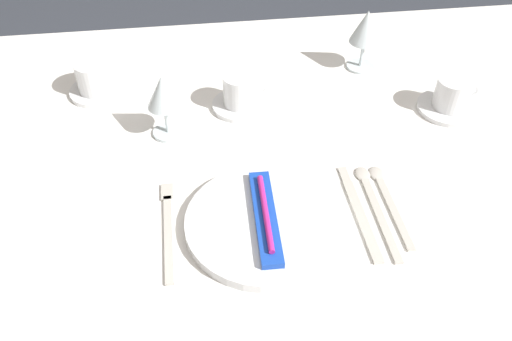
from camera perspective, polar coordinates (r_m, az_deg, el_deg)
The scene contains 15 objects.
dining_table at distance 1.10m, azimuth -1.48°, elevation -1.20°, with size 1.80×1.11×0.74m.
dinner_plate at distance 0.90m, azimuth 1.01°, elevation -5.64°, with size 0.27×0.27×0.02m, color white.
toothbrush_package at distance 0.89m, azimuth 1.03°, elevation -4.92°, with size 0.04×0.21×0.02m.
fork_outer at distance 0.92m, azimuth -9.47°, elevation -5.87°, with size 0.02×0.22×0.00m.
dinner_knife at distance 0.94m, azimuth 11.14°, elevation -4.58°, with size 0.02×0.23×0.00m.
spoon_soup at distance 0.97m, azimuth 12.53°, elevation -3.11°, with size 0.03×0.23×0.01m.
spoon_dessert at distance 0.98m, azimuth 13.92°, elevation -2.59°, with size 0.03×0.21×0.01m.
saucer_left at distance 1.26m, azimuth -16.54°, elevation 8.28°, with size 0.13×0.13×0.01m, color white.
coffee_cup_left at distance 1.24m, azimuth -16.82°, elevation 9.77°, with size 0.11×0.09×0.07m.
saucer_right at distance 1.23m, azimuth 20.04°, elevation 6.39°, with size 0.13×0.13×0.01m, color white.
coffee_cup_right at distance 1.21m, azimuth 20.54°, elevation 7.83°, with size 0.10×0.08×0.07m.
saucer_far at distance 1.16m, azimuth -1.67°, elevation 7.09°, with size 0.12×0.12×0.01m, color white.
coffee_cup_far at distance 1.14m, azimuth -1.62°, elevation 8.71°, with size 0.10×0.07×0.07m.
wine_glass_centre at distance 1.05m, azimuth -9.97°, elevation 8.02°, with size 0.07×0.07×0.14m.
wine_glass_right at distance 1.28m, azimuth 11.79°, elevation 14.69°, with size 0.07×0.07×0.15m.
Camera 1 is at (-0.08, -0.79, 1.42)m, focal length 37.06 mm.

